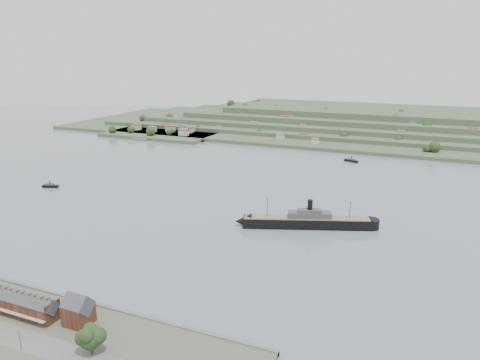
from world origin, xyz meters
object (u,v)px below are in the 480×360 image
at_px(tugboat, 50,186).
at_px(fig_tree, 90,337).
at_px(terrace_row, 5,299).
at_px(gabled_building, 78,310).
at_px(steamship, 303,221).

height_order(tugboat, fig_tree, fig_tree).
distance_m(terrace_row, tugboat, 207.06).
distance_m(tugboat, fig_tree, 254.09).
relative_size(tugboat, fig_tree, 1.13).
bearing_deg(fig_tree, terrace_row, 169.60).
bearing_deg(tugboat, gabled_building, -41.97).
bearing_deg(tugboat, fig_tree, -41.53).
xyz_separation_m(steamship, fig_tree, (-33.38, -164.76, 5.31)).
distance_m(gabled_building, steamship, 159.27).
relative_size(steamship, fig_tree, 7.37).
relative_size(terrace_row, tugboat, 4.02).
distance_m(terrace_row, steamship, 178.64).
bearing_deg(tugboat, terrace_row, -49.76).
height_order(terrace_row, steamship, steamship).
height_order(gabled_building, fig_tree, gabled_building).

